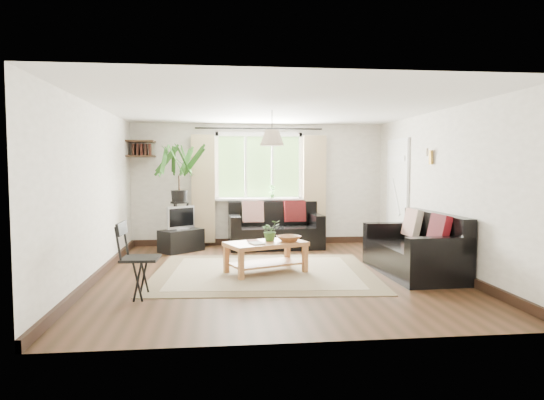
{
  "coord_description": "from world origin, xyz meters",
  "views": [
    {
      "loc": [
        -0.81,
        -6.89,
        1.56
      ],
      "look_at": [
        0.0,
        0.4,
        1.05
      ],
      "focal_mm": 32.0,
      "sensor_mm": 36.0,
      "label": 1
    }
  ],
  "objects": [
    {
      "name": "sill_plant",
      "position": [
        0.25,
        2.63,
        1.06
      ],
      "size": [
        0.14,
        0.1,
        0.27
      ],
      "primitive_type": "imported",
      "color": "#2D6023",
      "rests_on": "window"
    },
    {
      "name": "wall_left",
      "position": [
        -2.5,
        0.0,
        1.2
      ],
      "size": [
        0.02,
        5.5,
        2.4
      ],
      "primitive_type": "cube",
      "color": "beige",
      "rests_on": "floor"
    },
    {
      "name": "window",
      "position": [
        0.0,
        2.71,
        1.55
      ],
      "size": [
        2.5,
        0.16,
        2.16
      ],
      "primitive_type": null,
      "color": "white",
      "rests_on": "wall_back"
    },
    {
      "name": "wall_sconce",
      "position": [
        2.43,
        0.3,
        1.74
      ],
      "size": [
        0.12,
        0.12,
        0.28
      ],
      "primitive_type": null,
      "color": "beige",
      "rests_on": "wall_right"
    },
    {
      "name": "sofa_back",
      "position": [
        0.27,
        2.25,
        0.41
      ],
      "size": [
        1.79,
        0.95,
        0.83
      ],
      "primitive_type": null,
      "rotation": [
        0.0,
        0.0,
        0.04
      ],
      "color": "black",
      "rests_on": "floor"
    },
    {
      "name": "corner_shelf",
      "position": [
        -2.25,
        2.5,
        1.89
      ],
      "size": [
        0.5,
        0.5,
        0.34
      ],
      "primitive_type": null,
      "color": "black",
      "rests_on": "wall_back"
    },
    {
      "name": "book_a",
      "position": [
        -0.36,
        -0.13,
        0.47
      ],
      "size": [
        0.25,
        0.29,
        0.02
      ],
      "primitive_type": "imported",
      "rotation": [
        0.0,
        0.0,
        0.33
      ],
      "color": "silver",
      "rests_on": "coffee_table"
    },
    {
      "name": "bowl",
      "position": [
        0.21,
        0.1,
        0.5
      ],
      "size": [
        0.45,
        0.45,
        0.08
      ],
      "primitive_type": "imported",
      "rotation": [
        0.0,
        0.0,
        0.51
      ],
      "color": "brown",
      "rests_on": "coffee_table"
    },
    {
      "name": "table_plant",
      "position": [
        -0.05,
        0.16,
        0.62
      ],
      "size": [
        0.35,
        0.33,
        0.31
      ],
      "primitive_type": "imported",
      "rotation": [
        0.0,
        0.0,
        0.42
      ],
      "color": "#365D25",
      "rests_on": "coffee_table"
    },
    {
      "name": "tv",
      "position": [
        -1.49,
        2.03,
        0.63
      ],
      "size": [
        0.57,
        0.52,
        0.45
      ],
      "primitive_type": null,
      "rotation": [
        0.0,
        0.0,
        0.7
      ],
      "color": "#A5A5AA",
      "rests_on": "tv_stand"
    },
    {
      "name": "tv_stand",
      "position": [
        -1.49,
        2.03,
        0.2
      ],
      "size": [
        0.85,
        0.81,
        0.41
      ],
      "primitive_type": "cube",
      "rotation": [
        0.0,
        0.0,
        0.7
      ],
      "color": "black",
      "rests_on": "floor"
    },
    {
      "name": "pendant_lamp",
      "position": [
        0.0,
        0.4,
        2.05
      ],
      "size": [
        0.36,
        0.36,
        0.54
      ],
      "primitive_type": null,
      "color": "beige",
      "rests_on": "ceiling"
    },
    {
      "name": "book_b",
      "position": [
        -0.38,
        0.1,
        0.47
      ],
      "size": [
        0.19,
        0.23,
        0.02
      ],
      "primitive_type": "imported",
      "rotation": [
        0.0,
        0.0,
        0.19
      ],
      "color": "brown",
      "rests_on": "coffee_table"
    },
    {
      "name": "palm_stand",
      "position": [
        -1.52,
        2.13,
        0.99
      ],
      "size": [
        0.9,
        0.9,
        1.97
      ],
      "primitive_type": null,
      "rotation": [
        0.0,
        0.0,
        0.2
      ],
      "color": "black",
      "rests_on": "floor"
    },
    {
      "name": "wall_back",
      "position": [
        0.0,
        2.75,
        1.2
      ],
      "size": [
        5.0,
        0.02,
        2.4
      ],
      "primitive_type": "cube",
      "color": "beige",
      "rests_on": "floor"
    },
    {
      "name": "rug",
      "position": [
        -0.16,
        0.1,
        0.01
      ],
      "size": [
        3.37,
        2.95,
        0.02
      ],
      "primitive_type": "cube",
      "rotation": [
        0.0,
        0.0,
        -0.07
      ],
      "color": "beige",
      "rests_on": "floor"
    },
    {
      "name": "folding_chair",
      "position": [
        -1.73,
        -1.06,
        0.45
      ],
      "size": [
        0.49,
        0.49,
        0.9
      ],
      "primitive_type": null,
      "rotation": [
        0.0,
        0.0,
        1.52
      ],
      "color": "black",
      "rests_on": "floor"
    },
    {
      "name": "coffee_table",
      "position": [
        -0.13,
        0.07,
        0.23
      ],
      "size": [
        1.28,
        0.99,
        0.46
      ],
      "primitive_type": null,
      "rotation": [
        0.0,
        0.0,
        0.38
      ],
      "color": "#945830",
      "rests_on": "floor"
    },
    {
      "name": "wall_front",
      "position": [
        0.0,
        -2.75,
        1.2
      ],
      "size": [
        5.0,
        0.02,
        2.4
      ],
      "primitive_type": "cube",
      "color": "beige",
      "rests_on": "floor"
    },
    {
      "name": "sofa_right",
      "position": [
        1.99,
        -0.2,
        0.42
      ],
      "size": [
        1.82,
        0.96,
        0.84
      ],
      "primitive_type": null,
      "rotation": [
        0.0,
        0.0,
        -1.54
      ],
      "color": "black",
      "rests_on": "floor"
    },
    {
      "name": "ceiling",
      "position": [
        0.0,
        0.0,
        2.4
      ],
      "size": [
        5.5,
        5.5,
        0.0
      ],
      "primitive_type": "plane",
      "rotation": [
        3.14,
        0.0,
        0.0
      ],
      "color": "white",
      "rests_on": "floor"
    },
    {
      "name": "wall_right",
      "position": [
        2.5,
        0.0,
        1.2
      ],
      "size": [
        0.02,
        5.5,
        2.4
      ],
      "primitive_type": "cube",
      "color": "beige",
      "rests_on": "floor"
    },
    {
      "name": "floor",
      "position": [
        0.0,
        0.0,
        0.0
      ],
      "size": [
        5.5,
        5.5,
        0.0
      ],
      "primitive_type": "plane",
      "color": "black",
      "rests_on": "ground"
    },
    {
      "name": "door",
      "position": [
        2.47,
        1.7,
        1.0
      ],
      "size": [
        0.06,
        0.96,
        2.06
      ],
      "primitive_type": "cube",
      "color": "silver",
      "rests_on": "wall_right"
    }
  ]
}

